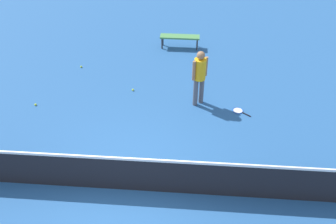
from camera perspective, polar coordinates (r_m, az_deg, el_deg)
name	(u,v)px	position (r m, az deg, el deg)	size (l,w,h in m)	color
ground_plane	(128,189)	(7.54, -6.95, -13.04)	(40.00, 40.00, 0.00)	#265693
court_net	(126,174)	(7.17, -7.24, -10.46)	(10.09, 0.09, 1.07)	#4C4C51
player_near_side	(200,74)	(9.41, 5.45, 6.52)	(0.48, 0.48, 1.70)	#595960
tennis_racket_near_player	(239,111)	(9.80, 12.03, 0.20)	(0.56, 0.50, 0.03)	blue
tennis_ball_near_player	(35,105)	(10.55, -21.79, 1.19)	(0.07, 0.07, 0.07)	#C6E033
tennis_ball_by_net	(133,90)	(10.52, -6.05, 3.81)	(0.07, 0.07, 0.07)	#C6E033
tennis_ball_midcourt	(81,67)	(12.12, -14.68, 7.53)	(0.07, 0.07, 0.07)	#C6E033
courtside_bench	(180,38)	(12.98, 2.04, 12.66)	(1.50, 0.41, 0.48)	#4C8C4C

